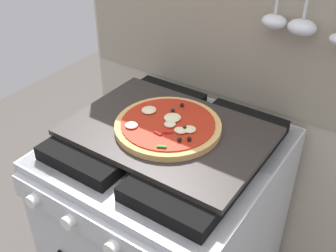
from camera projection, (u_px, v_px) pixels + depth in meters
The scene contains 4 objects.
kitchen_backsplash at pixel (223, 114), 1.43m from camera, with size 1.10×0.09×1.55m.
stove at pixel (168, 242), 1.40m from camera, with size 0.60×0.64×0.90m.
baking_tray at pixel (168, 131), 1.14m from camera, with size 0.54×0.38×0.02m, color #2D2826.
pizza_left at pixel (169, 126), 1.13m from camera, with size 0.29×0.29×0.03m.
Camera 1 is at (0.53, -0.77, 1.56)m, focal length 43.99 mm.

